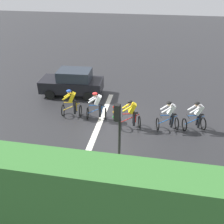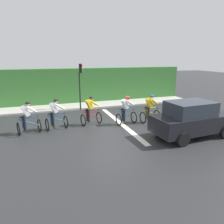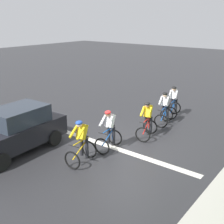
{
  "view_description": "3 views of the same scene",
  "coord_description": "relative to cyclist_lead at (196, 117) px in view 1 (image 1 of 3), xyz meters",
  "views": [
    {
      "loc": [
        11.09,
        2.02,
        7.28
      ],
      "look_at": [
        0.13,
        0.06,
        0.78
      ],
      "focal_mm": 38.62,
      "sensor_mm": 36.0,
      "label": 1
    },
    {
      "loc": [
        -11.11,
        3.64,
        3.82
      ],
      "look_at": [
        -0.81,
        0.17,
        0.95
      ],
      "focal_mm": 33.68,
      "sensor_mm": 36.0,
      "label": 2
    },
    {
      "loc": [
        6.3,
        -9.13,
        5.07
      ],
      "look_at": [
        -0.84,
        0.04,
        1.23
      ],
      "focal_mm": 46.2,
      "sensor_mm": 36.0,
      "label": 3
    }
  ],
  "objects": [
    {
      "name": "sidewalk_kerb",
      "position": [
        5.44,
        -2.44,
        -0.74
      ],
      "size": [
        2.8,
        21.13,
        0.12
      ],
      "primitive_type": "cube",
      "color": "#ADA89E",
      "rests_on": "ground"
    },
    {
      "name": "traffic_light_near_crossing",
      "position": [
        4.06,
        -3.48,
        1.43
      ],
      "size": [
        0.24,
        0.31,
        3.34
      ],
      "color": "black",
      "rests_on": "ground"
    },
    {
      "name": "hedge_wall",
      "position": [
        6.64,
        -2.44,
        0.65
      ],
      "size": [
        1.1,
        21.13,
        2.9
      ],
      "primitive_type": "cube",
      "color": "#387533",
      "rests_on": "ground"
    },
    {
      "name": "ground_plane",
      "position": [
        0.13,
        -4.44,
        -0.8
      ],
      "size": [
        80.0,
        80.0,
        0.0
      ],
      "primitive_type": "plane",
      "color": "#28282B"
    },
    {
      "name": "road_marking_stop_line",
      "position": [
        0.13,
        -5.07,
        -0.79
      ],
      "size": [
        7.0,
        0.3,
        0.01
      ],
      "primitive_type": "cube",
      "color": "silver",
      "rests_on": "ground"
    },
    {
      "name": "cyclist_second",
      "position": [
        0.21,
        -1.38,
        0.0
      ],
      "size": [
        0.9,
        1.2,
        1.66
      ],
      "color": "black",
      "rests_on": "ground"
    },
    {
      "name": "car_black",
      "position": [
        -2.95,
        -7.63,
        0.08
      ],
      "size": [
        2.08,
        4.2,
        1.76
      ],
      "color": "black",
      "rests_on": "ground"
    },
    {
      "name": "cyclist_trailing",
      "position": [
        -0.24,
        -6.79,
        0.0
      ],
      "size": [
        0.81,
        1.16,
        1.66
      ],
      "color": "black",
      "rests_on": "ground"
    },
    {
      "name": "cyclist_mid",
      "position": [
        0.42,
        -3.34,
        0.0
      ],
      "size": [
        0.91,
        1.21,
        1.66
      ],
      "color": "black",
      "rests_on": "ground"
    },
    {
      "name": "cyclist_fourth",
      "position": [
        -0.15,
        -5.3,
        0.0
      ],
      "size": [
        0.83,
        1.17,
        1.66
      ],
      "color": "black",
      "rests_on": "ground"
    },
    {
      "name": "cyclist_lead",
      "position": [
        0.0,
        0.0,
        0.0
      ],
      "size": [
        0.93,
        1.22,
        1.66
      ],
      "color": "black",
      "rests_on": "ground"
    }
  ]
}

